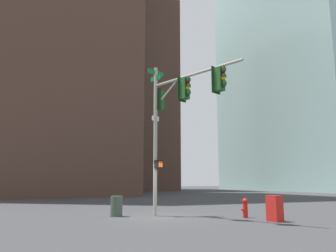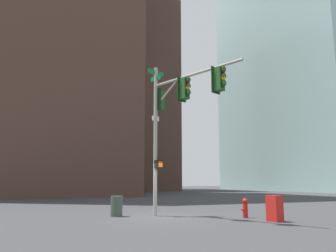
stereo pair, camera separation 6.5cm
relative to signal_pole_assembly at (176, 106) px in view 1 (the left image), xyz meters
name	(u,v)px [view 1 (the left image)]	position (x,y,z in m)	size (l,w,h in m)	color
ground_plane	(160,217)	(0.50, -0.81, -5.15)	(200.00, 200.00, 0.00)	#38383A
signal_pole_assembly	(176,106)	(0.00, 0.00, 0.00)	(2.52, 5.19, 7.39)	#9E998C
fire_hydrant	(245,207)	(-2.98, 1.04, -4.68)	(0.34, 0.26, 0.87)	red
litter_bin	(117,206)	(2.34, -1.71, -4.68)	(0.56, 0.56, 0.95)	#384738
newspaper_box	(275,208)	(-3.27, 2.71, -4.63)	(0.44, 0.56, 1.05)	red
building_brick_midblock	(118,99)	(-8.85, -49.85, 12.87)	(18.60, 19.71, 36.04)	#4C3328
building_glass_tower	(313,6)	(-48.00, -36.14, 33.88)	(29.42, 33.32, 78.07)	#9EC6C1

